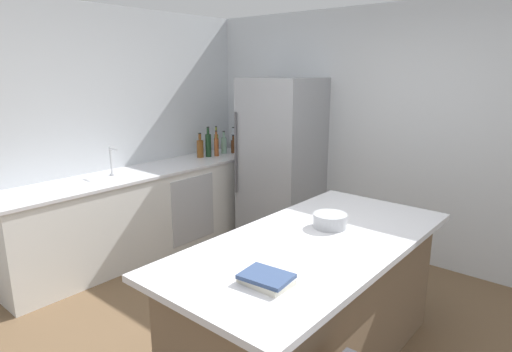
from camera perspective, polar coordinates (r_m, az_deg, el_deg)
ground_plane at (r=3.31m, az=0.48°, el=-22.23°), size 7.20×7.20×0.00m
wall_rear at (r=4.67m, az=18.57°, el=5.24°), size 6.00×0.10×2.60m
wall_left at (r=4.68m, az=-23.28°, el=4.84°), size 0.10×6.00×2.60m
counter_run_left at (r=4.84m, az=-14.33°, el=-4.48°), size 0.67×3.10×0.91m
kitchen_island at (r=2.97m, az=7.52°, el=-16.35°), size 1.02×2.14×0.90m
refrigerator at (r=4.96m, az=3.39°, el=2.14°), size 0.81×0.76×1.87m
sink_faucet at (r=4.54m, az=-18.72°, el=1.97°), size 0.15×0.05×0.30m
soda_bottle at (r=5.64m, az=-3.02°, el=4.58°), size 0.07×0.07×0.32m
syrup_bottle at (r=5.54m, az=-3.04°, el=4.07°), size 0.06×0.06×0.23m
gin_bottle at (r=5.51m, az=-4.31°, el=4.19°), size 0.07×0.07×0.29m
olive_oil_bottle at (r=5.45m, az=-5.32°, el=4.41°), size 0.05×0.05×0.36m
vinegar_bottle at (r=5.33m, az=-5.31°, el=4.01°), size 0.06×0.06×0.32m
wine_bottle at (r=5.30m, az=-6.39°, el=4.21°), size 0.07×0.07×0.37m
whiskey_bottle at (r=5.27m, az=-7.48°, el=3.71°), size 0.08×0.08×0.30m
cookbook_stack at (r=2.22m, az=1.38°, el=-13.59°), size 0.27×0.21×0.05m
mixing_bowl at (r=2.98m, az=9.86°, el=-5.88°), size 0.23×0.23×0.10m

